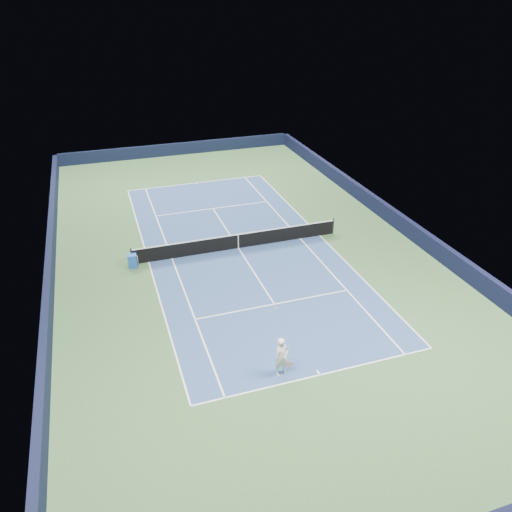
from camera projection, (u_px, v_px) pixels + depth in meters
name	position (u px, v px, depth m)	size (l,w,h in m)	color
ground	(238.00, 248.00, 30.69)	(40.00, 40.00, 0.00)	#335830
wall_far	(178.00, 149.00, 46.87)	(22.00, 0.35, 1.10)	black
wall_right	(393.00, 217.00, 33.41)	(0.35, 40.00, 1.10)	black
wall_left	(50.00, 269.00, 27.42)	(0.35, 40.00, 1.10)	black
court_surface	(238.00, 248.00, 30.68)	(10.97, 23.77, 0.01)	navy
baseline_far	(197.00, 183.00, 40.54)	(10.97, 0.08, 0.00)	white
baseline_near	(320.00, 375.00, 20.82)	(10.97, 0.08, 0.00)	white
sideline_doubles_right	(320.00, 235.00, 32.20)	(0.08, 23.77, 0.00)	white
sideline_doubles_left	(149.00, 262.00, 29.16)	(0.08, 23.77, 0.00)	white
sideline_singles_right	(300.00, 238.00, 31.82)	(0.08, 23.77, 0.00)	white
sideline_singles_left	(172.00, 258.00, 29.54)	(0.08, 23.77, 0.00)	white
service_line_far	(213.00, 208.00, 35.99)	(8.23, 0.08, 0.00)	white
service_line_near	(274.00, 304.00, 25.37)	(8.23, 0.08, 0.00)	white
center_service_line	(238.00, 248.00, 30.68)	(0.08, 12.80, 0.00)	white
center_mark_far	(197.00, 183.00, 40.42)	(0.08, 0.30, 0.00)	white
center_mark_near	(318.00, 373.00, 20.94)	(0.08, 0.30, 0.00)	white
tennis_net	(238.00, 241.00, 30.44)	(12.90, 0.10, 1.07)	black
sponsor_cube	(133.00, 261.00, 28.48)	(0.57, 0.50, 0.81)	#1C4EAD
tennis_player	(282.00, 357.00, 20.46)	(0.85, 1.33, 2.66)	white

